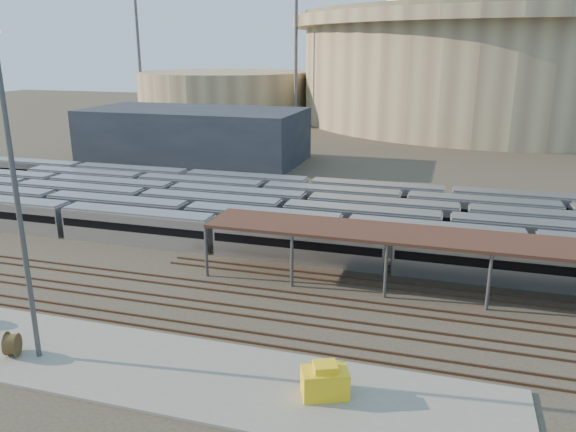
{
  "coord_description": "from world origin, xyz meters",
  "views": [
    {
      "loc": [
        14.0,
        -44.9,
        21.21
      ],
      "look_at": [
        -3.0,
        12.0,
        3.45
      ],
      "focal_mm": 35.0,
      "sensor_mm": 36.0,
      "label": 1
    }
  ],
  "objects": [
    {
      "name": "ground",
      "position": [
        0.0,
        0.0,
        0.0
      ],
      "size": [
        420.0,
        420.0,
        0.0
      ],
      "primitive_type": "plane",
      "color": "#383026",
      "rests_on": "ground"
    },
    {
      "name": "apron",
      "position": [
        -5.0,
        -15.0,
        0.1
      ],
      "size": [
        50.0,
        9.0,
        0.2
      ],
      "primitive_type": "cube",
      "color": "gray",
      "rests_on": "ground"
    },
    {
      "name": "subway_trains",
      "position": [
        1.25,
        18.5,
        1.8
      ],
      "size": [
        125.76,
        23.9,
        3.6
      ],
      "color": "#B1B1B6",
      "rests_on": "ground"
    },
    {
      "name": "inspection_shed",
      "position": [
        22.0,
        4.0,
        4.98
      ],
      "size": [
        60.3,
        6.0,
        5.3
      ],
      "color": "#4F4F53",
      "rests_on": "ground"
    },
    {
      "name": "empty_tracks",
      "position": [
        0.0,
        -5.0,
        0.09
      ],
      "size": [
        170.0,
        9.62,
        0.18
      ],
      "color": "#4C3323",
      "rests_on": "ground"
    },
    {
      "name": "stadium",
      "position": [
        25.0,
        140.0,
        16.47
      ],
      "size": [
        124.0,
        124.0,
        32.5
      ],
      "color": "tan",
      "rests_on": "ground"
    },
    {
      "name": "secondary_arena",
      "position": [
        -60.0,
        130.0,
        7.0
      ],
      "size": [
        56.0,
        56.0,
        14.0
      ],
      "primitive_type": "cylinder",
      "color": "tan",
      "rests_on": "ground"
    },
    {
      "name": "service_building",
      "position": [
        -35.0,
        55.0,
        5.0
      ],
      "size": [
        42.0,
        20.0,
        10.0
      ],
      "primitive_type": "cube",
      "color": "#1E232D",
      "rests_on": "ground"
    },
    {
      "name": "floodlight_0",
      "position": [
        -30.0,
        110.0,
        20.65
      ],
      "size": [
        4.0,
        1.0,
        38.4
      ],
      "color": "#4F4F53",
      "rests_on": "ground"
    },
    {
      "name": "floodlight_1",
      "position": [
        -85.0,
        120.0,
        20.65
      ],
      "size": [
        4.0,
        1.0,
        38.4
      ],
      "color": "#4F4F53",
      "rests_on": "ground"
    },
    {
      "name": "floodlight_3",
      "position": [
        -10.0,
        160.0,
        20.65
      ],
      "size": [
        4.0,
        1.0,
        38.4
      ],
      "color": "#4F4F53",
      "rests_on": "ground"
    },
    {
      "name": "cable_reel_east",
      "position": [
        -15.0,
        -16.44,
        1.05
      ],
      "size": [
        1.52,
        1.93,
        1.7
      ],
      "primitive_type": "cylinder",
      "rotation": [
        0.0,
        1.57,
        0.39
      ],
      "color": "brown",
      "rests_on": "apron"
    },
    {
      "name": "yard_light_pole",
      "position": [
        -13.17,
        -16.01,
        11.33
      ],
      "size": [
        0.8,
        0.36,
        22.1
      ],
      "color": "#4F4F53",
      "rests_on": "apron"
    },
    {
      "name": "yellow_equipment",
      "position": [
        7.43,
        -14.82,
        1.1
      ],
      "size": [
        3.35,
        2.78,
        1.8
      ],
      "primitive_type": "cube",
      "rotation": [
        0.0,
        0.0,
        0.4
      ],
      "color": "yellow",
      "rests_on": "apron"
    }
  ]
}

